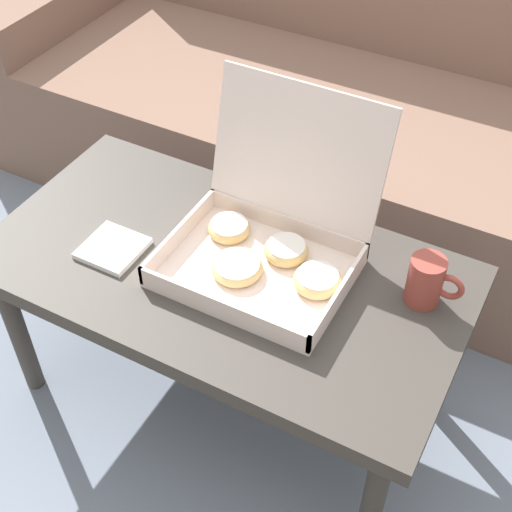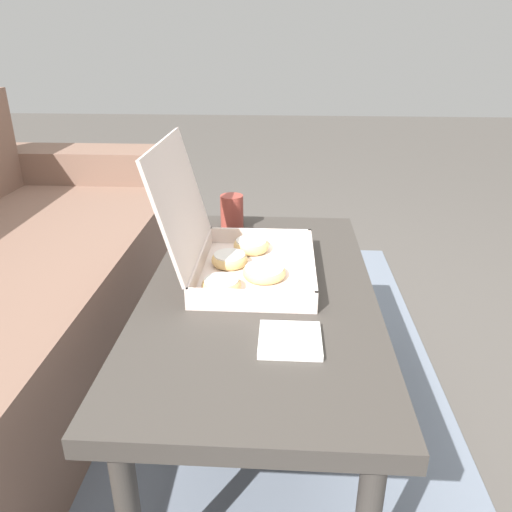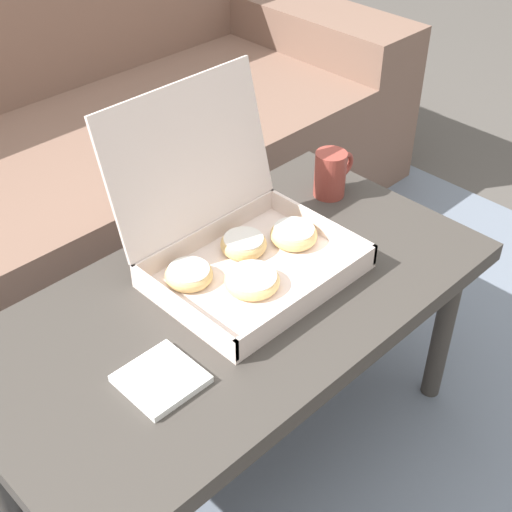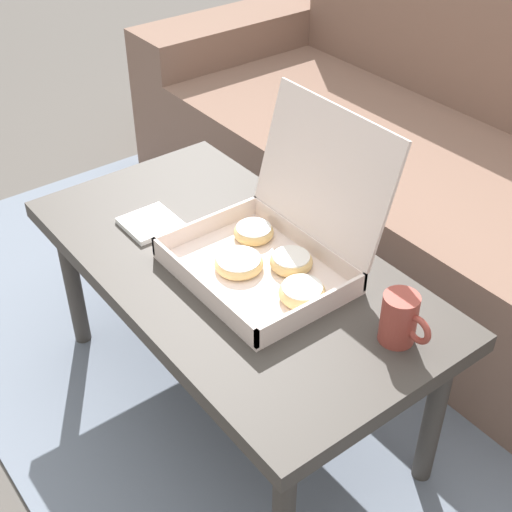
{
  "view_description": "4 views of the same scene",
  "coord_description": "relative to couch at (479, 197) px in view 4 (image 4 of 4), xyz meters",
  "views": [
    {
      "loc": [
        0.56,
        -0.96,
        1.5
      ],
      "look_at": [
        0.07,
        -0.06,
        0.51
      ],
      "focal_mm": 50.0,
      "sensor_mm": 36.0,
      "label": 1
    },
    {
      "loc": [
        -1.05,
        -0.12,
        1.0
      ],
      "look_at": [
        0.07,
        -0.06,
        0.51
      ],
      "focal_mm": 35.0,
      "sensor_mm": 36.0,
      "label": 2
    },
    {
      "loc": [
        -0.67,
        -0.81,
        1.33
      ],
      "look_at": [
        0.07,
        -0.06,
        0.51
      ],
      "focal_mm": 50.0,
      "sensor_mm": 36.0,
      "label": 3
    },
    {
      "loc": [
        1.02,
        -0.79,
        1.4
      ],
      "look_at": [
        0.07,
        -0.06,
        0.51
      ],
      "focal_mm": 50.0,
      "sensor_mm": 36.0,
      "label": 4
    }
  ],
  "objects": [
    {
      "name": "pastry_box",
      "position": [
        0.07,
        -0.83,
        0.24
      ],
      "size": [
        0.38,
        0.36,
        0.33
      ],
      "color": "silver",
      "rests_on": "coffee_table"
    },
    {
      "name": "napkin_stack",
      "position": [
        -0.23,
        -0.97,
        0.18
      ],
      "size": [
        0.12,
        0.12,
        0.01
      ],
      "color": "white",
      "rests_on": "coffee_table"
    },
    {
      "name": "ground_plane",
      "position": [
        0.0,
        -0.83,
        -0.28
      ],
      "size": [
        12.0,
        12.0,
        0.0
      ],
      "primitive_type": "plane",
      "color": "#514C47"
    },
    {
      "name": "coffee_table",
      "position": [
        0.0,
        -0.9,
        0.13
      ],
      "size": [
        1.01,
        0.54,
        0.46
      ],
      "color": "#3D3833",
      "rests_on": "ground_plane"
    },
    {
      "name": "couch",
      "position": [
        0.0,
        0.0,
        0.0
      ],
      "size": [
        2.47,
        0.86,
        0.81
      ],
      "color": "#7A5B4C",
      "rests_on": "ground_plane"
    },
    {
      "name": "coffee_mug",
      "position": [
        0.4,
        -0.79,
        0.23
      ],
      "size": [
        0.11,
        0.07,
        0.11
      ],
      "color": "#993D33",
      "rests_on": "coffee_table"
    },
    {
      "name": "area_rug",
      "position": [
        0.0,
        -0.53,
        -0.27
      ],
      "size": [
        2.59,
        1.85,
        0.01
      ],
      "primitive_type": "cube",
      "color": "slate",
      "rests_on": "ground_plane"
    }
  ]
}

